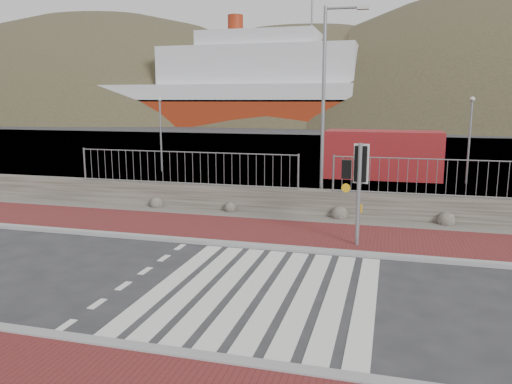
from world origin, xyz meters
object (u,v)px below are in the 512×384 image
(ferry, at_px, (220,91))
(shipping_container, at_px, (383,154))
(streetlight, at_px, (327,99))
(traffic_signal_far, at_px, (358,173))

(ferry, xyz_separation_m, shipping_container, (26.69, -51.12, -4.15))
(streetlight, height_order, shipping_container, streetlight)
(traffic_signal_far, distance_m, shipping_container, 13.05)
(traffic_signal_far, relative_size, shipping_container, 0.49)
(ferry, height_order, streetlight, ferry)
(shipping_container, bearing_deg, ferry, 117.35)
(ferry, xyz_separation_m, traffic_signal_far, (26.28, -64.13, -3.30))
(traffic_signal_far, bearing_deg, streetlight, -61.26)
(traffic_signal_far, xyz_separation_m, shipping_container, (0.41, 13.01, -0.85))
(streetlight, xyz_separation_m, shipping_container, (1.84, 8.67, -2.79))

